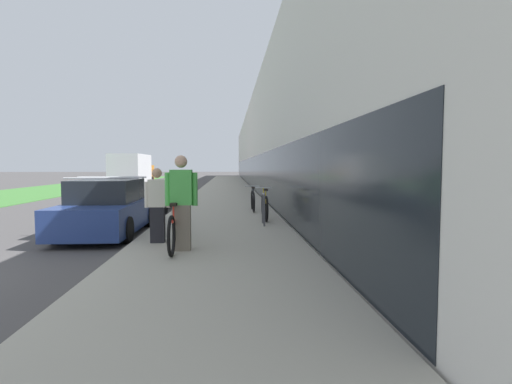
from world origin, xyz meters
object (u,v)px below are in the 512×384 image
at_px(tandem_bicycle, 178,227).
at_px(cruiser_bike_middle, 253,200).
at_px(bike_rack_hoop, 264,206).
at_px(person_bystander, 157,205).
at_px(parked_sedan_curbside, 108,209).
at_px(moving_truck, 132,171).
at_px(person_rider, 181,203).
at_px(cruiser_bike_nearest, 265,206).
at_px(vintage_roadster_curbside, 148,199).

height_order(tandem_bicycle, cruiser_bike_middle, tandem_bicycle).
bearing_deg(tandem_bicycle, bike_rack_hoop, 55.66).
bearing_deg(person_bystander, cruiser_bike_middle, 67.90).
relative_size(person_bystander, parked_sedan_curbside, 0.38).
height_order(tandem_bicycle, moving_truck, moving_truck).
distance_m(person_rider, bike_rack_hoop, 3.62).
bearing_deg(cruiser_bike_middle, parked_sedan_curbside, -136.47).
bearing_deg(parked_sedan_curbside, cruiser_bike_nearest, 18.77).
xyz_separation_m(cruiser_bike_middle, vintage_roadster_curbside, (-3.99, 1.78, -0.08)).
distance_m(cruiser_bike_nearest, vintage_roadster_curbside, 5.87).
relative_size(person_rider, cruiser_bike_nearest, 0.98).
bearing_deg(cruiser_bike_middle, moving_truck, 115.18).
relative_size(person_bystander, moving_truck, 0.23).
bearing_deg(tandem_bicycle, cruiser_bike_middle, 73.47).
bearing_deg(person_bystander, vintage_roadster_curbside, 102.72).
bearing_deg(cruiser_bike_nearest, tandem_bicycle, -117.85).
bearing_deg(person_rider, person_bystander, 126.26).
xyz_separation_m(bike_rack_hoop, vintage_roadster_curbside, (-4.08, 5.15, -0.22)).
bearing_deg(parked_sedan_curbside, person_rider, -51.76).
distance_m(person_rider, cruiser_bike_nearest, 4.63).
bearing_deg(person_rider, tandem_bicycle, 111.25).
bearing_deg(tandem_bicycle, vintage_roadster_curbside, 105.15).
bearing_deg(person_bystander, person_rider, -53.74).
relative_size(parked_sedan_curbside, vintage_roadster_curbside, 1.01).
bearing_deg(vintage_roadster_curbside, moving_truck, 105.34).
bearing_deg(vintage_roadster_curbside, person_rider, -74.63).
bearing_deg(cruiser_bike_nearest, cruiser_bike_middle, 95.25).
bearing_deg(cruiser_bike_middle, bike_rack_hoop, -88.50).
xyz_separation_m(cruiser_bike_nearest, cruiser_bike_middle, (-0.21, 2.31, -0.03)).
height_order(cruiser_bike_middle, vintage_roadster_curbside, cruiser_bike_middle).
relative_size(cruiser_bike_middle, vintage_roadster_curbside, 0.41).
distance_m(tandem_bicycle, moving_truck, 24.98).
height_order(bike_rack_hoop, parked_sedan_curbside, parked_sedan_curbside).
relative_size(bike_rack_hoop, parked_sedan_curbside, 0.21).
height_order(cruiser_bike_nearest, cruiser_bike_middle, cruiser_bike_nearest).
distance_m(person_rider, vintage_roadster_curbside, 8.59).
relative_size(person_bystander, cruiser_bike_middle, 0.92).
bearing_deg(parked_sedan_curbside, moving_truck, 101.79).
bearing_deg(bike_rack_hoop, person_bystander, -136.01).
xyz_separation_m(bike_rack_hoop, parked_sedan_curbside, (-3.99, -0.34, -0.03)).
xyz_separation_m(person_rider, person_bystander, (-0.59, 0.80, -0.12)).
relative_size(cruiser_bike_nearest, parked_sedan_curbside, 0.44).
bearing_deg(vintage_roadster_curbside, bike_rack_hoop, -51.62).
bearing_deg(cruiser_bike_middle, person_rider, -104.86).
relative_size(person_rider, moving_truck, 0.27).
bearing_deg(person_bystander, bike_rack_hoop, 43.99).
relative_size(vintage_roadster_curbside, moving_truck, 0.61).
distance_m(parked_sedan_curbside, vintage_roadster_curbside, 5.50).
bearing_deg(vintage_roadster_curbside, cruiser_bike_nearest, -44.23).
bearing_deg(vintage_roadster_curbside, person_bystander, -77.28).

